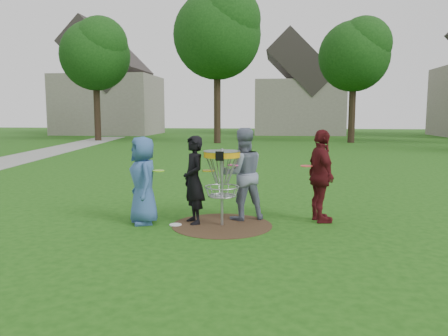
# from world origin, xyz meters

# --- Properties ---
(ground) EXTENTS (100.00, 100.00, 0.00)m
(ground) POSITION_xyz_m (0.00, 0.00, 0.00)
(ground) COLOR #19470F
(ground) RESTS_ON ground
(dirt_patch) EXTENTS (1.80, 1.80, 0.01)m
(dirt_patch) POSITION_xyz_m (0.00, 0.00, 0.00)
(dirt_patch) COLOR #47331E
(dirt_patch) RESTS_ON ground
(player_blue) EXTENTS (0.82, 0.92, 1.58)m
(player_blue) POSITION_xyz_m (-1.43, -0.02, 0.79)
(player_blue) COLOR #34578F
(player_blue) RESTS_ON ground
(player_black) EXTENTS (0.62, 0.70, 1.60)m
(player_black) POSITION_xyz_m (-0.53, 0.09, 0.80)
(player_black) COLOR black
(player_black) RESTS_ON ground
(player_grey) EXTENTS (1.02, 0.92, 1.73)m
(player_grey) POSITION_xyz_m (0.32, 0.51, 0.87)
(player_grey) COLOR slate
(player_grey) RESTS_ON ground
(player_maroon) EXTENTS (0.67, 1.08, 1.71)m
(player_maroon) POSITION_xyz_m (1.77, 0.49, 0.85)
(player_maroon) COLOR #531317
(player_maroon) RESTS_ON ground
(disc_on_grass) EXTENTS (0.22, 0.22, 0.02)m
(disc_on_grass) POSITION_xyz_m (-0.83, -0.10, 0.01)
(disc_on_grass) COLOR silver
(disc_on_grass) RESTS_ON ground
(disc_golf_basket) EXTENTS (0.66, 0.67, 1.38)m
(disc_golf_basket) POSITION_xyz_m (0.00, -0.00, 1.02)
(disc_golf_basket) COLOR #9EA0A5
(disc_golf_basket) RESTS_ON ground
(held_discs) EXTENTS (2.87, 0.65, 0.11)m
(held_discs) POSITION_xyz_m (0.07, 0.18, 1.02)
(held_discs) COLOR #81D117
(held_discs) RESTS_ON ground
(tree_row) EXTENTS (51.20, 17.42, 9.90)m
(tree_row) POSITION_xyz_m (0.44, 20.67, 6.21)
(tree_row) COLOR #38281C
(tree_row) RESTS_ON ground
(house_row) EXTENTS (44.50, 10.65, 11.62)m
(house_row) POSITION_xyz_m (4.78, 33.07, 4.14)
(house_row) COLOR gray
(house_row) RESTS_ON ground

